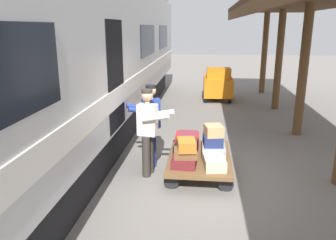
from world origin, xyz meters
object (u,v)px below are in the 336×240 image
(porter_in_overalls, at_px, (150,123))
(luggage_cart, at_px, (199,158))
(suitcase_teal_softside, at_px, (213,141))
(baggage_tug, at_px, (218,84))
(suitcase_brown_leather, at_px, (185,153))
(porter_by_door, at_px, (149,130))
(suitcase_cream_canvas, at_px, (214,162))
(suitcase_tan_vintage, at_px, (214,131))
(suitcase_yellow_case, at_px, (213,131))
(train_car, at_px, (38,69))
(suitcase_red_plastic, at_px, (187,140))
(suitcase_orange_carryall, at_px, (187,145))
(suitcase_maroon_trunk, at_px, (184,162))
(suitcase_navy_fabric, at_px, (213,140))
(suitcase_burgundy_valise, at_px, (188,138))
(suitcase_gray_aluminum, at_px, (214,151))

(porter_in_overalls, bearing_deg, luggage_cart, 165.50)
(suitcase_teal_softside, height_order, baggage_tug, baggage_tug)
(suitcase_brown_leather, bearing_deg, porter_by_door, -22.00)
(suitcase_cream_canvas, bearing_deg, suitcase_tan_vintage, -88.84)
(suitcase_yellow_case, bearing_deg, porter_in_overalls, 13.40)
(train_car, relative_size, baggage_tug, 12.04)
(suitcase_red_plastic, xyz_separation_m, baggage_tug, (-0.87, -6.49, 0.15))
(suitcase_cream_canvas, height_order, suitcase_orange_carryall, suitcase_orange_carryall)
(baggage_tug, bearing_deg, porter_in_overalls, 76.50)
(luggage_cart, height_order, suitcase_maroon_trunk, suitcase_maroon_trunk)
(train_car, relative_size, suitcase_orange_carryall, 48.40)
(train_car, bearing_deg, suitcase_tan_vintage, -175.28)
(suitcase_maroon_trunk, relative_size, porter_in_overalls, 0.26)
(suitcase_brown_leather, height_order, suitcase_navy_fabric, suitcase_navy_fabric)
(suitcase_teal_softside, xyz_separation_m, suitcase_navy_fabric, (0.02, 0.51, 0.19))
(porter_by_door, distance_m, baggage_tug, 7.42)
(suitcase_cream_canvas, distance_m, suitcase_brown_leather, 0.55)
(train_car, height_order, suitcase_burgundy_valise, train_car)
(suitcase_burgundy_valise, bearing_deg, suitcase_red_plastic, -86.55)
(suitcase_teal_softside, relative_size, suitcase_brown_leather, 1.10)
(suitcase_gray_aluminum, relative_size, suitcase_teal_softside, 1.12)
(suitcase_red_plastic, xyz_separation_m, suitcase_burgundy_valise, (-0.03, 0.54, 0.23))
(suitcase_red_plastic, bearing_deg, suitcase_cream_canvas, 117.11)
(suitcase_tan_vintage, bearing_deg, suitcase_brown_leather, 46.61)
(luggage_cart, xyz_separation_m, suitcase_cream_canvas, (-0.27, 0.54, 0.15))
(suitcase_red_plastic, xyz_separation_m, suitcase_yellow_case, (-0.53, -0.04, 0.22))
(baggage_tug, bearing_deg, suitcase_teal_softside, 87.20)
(train_car, relative_size, suitcase_brown_leather, 49.66)
(suitcase_cream_canvas, height_order, suitcase_red_plastic, suitcase_red_plastic)
(suitcase_maroon_trunk, relative_size, suitcase_cream_canvas, 0.77)
(suitcase_cream_canvas, bearing_deg, suitcase_gray_aluminum, -90.00)
(suitcase_maroon_trunk, distance_m, suitcase_yellow_case, 1.26)
(train_car, xyz_separation_m, suitcase_navy_fabric, (-3.32, -0.27, -1.39))
(suitcase_gray_aluminum, relative_size, suitcase_cream_canvas, 0.88)
(suitcase_brown_leather, bearing_deg, train_car, -5.51)
(suitcase_cream_canvas, distance_m, suitcase_red_plastic, 1.21)
(suitcase_navy_fabric, bearing_deg, suitcase_yellow_case, -90.66)
(suitcase_gray_aluminum, xyz_separation_m, suitcase_cream_canvas, (-0.00, 0.54, -0.02))
(suitcase_maroon_trunk, bearing_deg, suitcase_burgundy_valise, -93.57)
(train_car, height_order, suitcase_gray_aluminum, train_car)
(suitcase_yellow_case, bearing_deg, suitcase_red_plastic, 3.99)
(suitcase_yellow_case, distance_m, porter_in_overalls, 1.34)
(suitcase_burgundy_valise, bearing_deg, baggage_tug, -96.76)
(suitcase_gray_aluminum, bearing_deg, suitcase_navy_fabric, -47.23)
(suitcase_yellow_case, bearing_deg, suitcase_brown_leather, 64.89)
(suitcase_maroon_trunk, xyz_separation_m, suitcase_yellow_case, (-0.53, -1.11, 0.27))
(suitcase_gray_aluminum, distance_m, porter_in_overalls, 1.41)
(suitcase_maroon_trunk, xyz_separation_m, suitcase_burgundy_valise, (-0.03, -0.53, 0.28))
(train_car, relative_size, suitcase_teal_softside, 45.14)
(luggage_cart, height_order, suitcase_brown_leather, suitcase_brown_leather)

